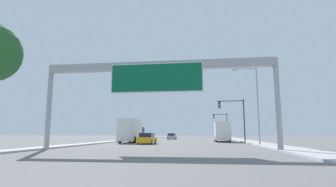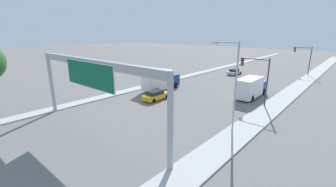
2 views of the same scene
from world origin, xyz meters
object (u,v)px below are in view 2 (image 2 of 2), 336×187
car_near_center (234,72)px  sign_gantry (91,73)px  truck_box_primary (251,87)px  truck_box_secondary (160,80)px  traffic_light_mid_block (305,56)px  traffic_light_near_intersection (259,74)px  car_mid_left (156,95)px  street_lamp_right (233,79)px

car_near_center → sign_gantry: bearing=-85.0°
truck_box_primary → truck_box_secondary: 15.21m
car_near_center → truck_box_secondary: bearing=-98.8°
traffic_light_mid_block → truck_box_primary: bearing=-94.5°
truck_box_secondary → traffic_light_mid_block: traffic_light_mid_block is taller
car_near_center → truck_box_primary: truck_box_primary is taller
traffic_light_near_intersection → car_mid_left: bearing=-148.9°
truck_box_primary → car_mid_left: bearing=-134.5°
sign_gantry → traffic_light_mid_block: bearing=79.7°
truck_box_primary → traffic_light_mid_block: 27.09m
car_near_center → traffic_light_mid_block: traffic_light_mid_block is taller
truck_box_secondary → car_mid_left: bearing=-53.6°
truck_box_primary → truck_box_secondary: size_ratio=0.99×
street_lamp_right → car_mid_left: bearing=168.6°
street_lamp_right → truck_box_secondary: bearing=156.3°
sign_gantry → truck_box_primary: bearing=73.2°
sign_gantry → traffic_light_mid_block: (9.10, 50.09, -1.82)m
car_near_center → traffic_light_mid_block: bearing=38.7°
traffic_light_mid_block → truck_box_secondary: bearing=-116.1°
sign_gantry → car_near_center: (-3.50, 39.99, -5.63)m
truck_box_secondary → traffic_light_near_intersection: bearing=10.0°
street_lamp_right → sign_gantry: bearing=-135.5°
truck_box_secondary → street_lamp_right: size_ratio=0.84×
car_near_center → traffic_light_near_intersection: bearing=-57.8°
truck_box_secondary → street_lamp_right: 18.93m
car_mid_left → truck_box_secondary: size_ratio=0.59×
truck_box_primary → street_lamp_right: (2.99, -13.42, 3.84)m
truck_box_primary → traffic_light_mid_block: traffic_light_mid_block is taller
car_mid_left → street_lamp_right: size_ratio=0.49×
car_mid_left → traffic_light_mid_block: bearing=71.5°
truck_box_primary → traffic_light_near_intersection: (2.01, -3.14, 2.87)m
sign_gantry → traffic_light_near_intersection: (9.01, 20.09, -1.78)m
truck_box_primary → traffic_light_mid_block: size_ratio=1.14×
car_mid_left → truck_box_primary: size_ratio=0.59×
truck_box_primary → sign_gantry: bearing=-106.8°
sign_gantry → traffic_light_mid_block: size_ratio=3.02×
car_mid_left → street_lamp_right: (13.49, -2.73, 4.79)m
sign_gantry → car_mid_left: bearing=105.6°
traffic_light_near_intersection → street_lamp_right: street_lamp_right is taller
car_mid_left → traffic_light_mid_block: (12.60, 37.55, 3.78)m
car_mid_left → traffic_light_mid_block: traffic_light_mid_block is taller
truck_box_primary → street_lamp_right: bearing=-77.4°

